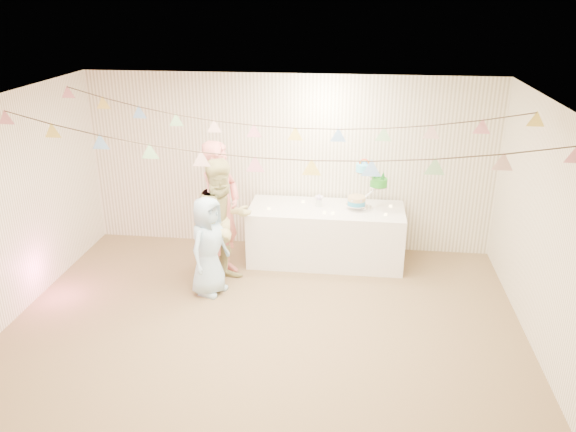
# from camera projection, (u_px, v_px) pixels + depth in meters

# --- Properties ---
(floor) EXTENTS (6.00, 6.00, 0.00)m
(floor) POSITION_uv_depth(u_px,v_px,m) (262.00, 334.00, 6.44)
(floor) COLOR brown
(floor) RESTS_ON ground
(ceiling) EXTENTS (6.00, 6.00, 0.00)m
(ceiling) POSITION_uv_depth(u_px,v_px,m) (258.00, 108.00, 5.47)
(ceiling) COLOR silver
(ceiling) RESTS_ON ground
(back_wall) EXTENTS (6.00, 6.00, 0.00)m
(back_wall) POSITION_uv_depth(u_px,v_px,m) (289.00, 163.00, 8.26)
(back_wall) COLOR white
(back_wall) RESTS_ON ground
(front_wall) EXTENTS (6.00, 6.00, 0.00)m
(front_wall) POSITION_uv_depth(u_px,v_px,m) (196.00, 380.00, 3.65)
(front_wall) COLOR white
(front_wall) RESTS_ON ground
(right_wall) EXTENTS (5.00, 5.00, 0.00)m
(right_wall) POSITION_uv_depth(u_px,v_px,m) (555.00, 244.00, 5.61)
(right_wall) COLOR white
(right_wall) RESTS_ON ground
(table) EXTENTS (2.18, 0.87, 0.82)m
(table) POSITION_uv_depth(u_px,v_px,m) (326.00, 234.00, 8.05)
(table) COLOR white
(table) RESTS_ON floor
(cake_stand) EXTENTS (0.60, 0.36, 0.68)m
(cake_stand) POSITION_uv_depth(u_px,v_px,m) (367.00, 190.00, 7.79)
(cake_stand) COLOR silver
(cake_stand) RESTS_ON table
(cake_bottom) EXTENTS (0.31, 0.31, 0.15)m
(cake_bottom) POSITION_uv_depth(u_px,v_px,m) (355.00, 208.00, 7.84)
(cake_bottom) COLOR #2992C3
(cake_bottom) RESTS_ON cake_stand
(cake_middle) EXTENTS (0.27, 0.27, 0.22)m
(cake_middle) POSITION_uv_depth(u_px,v_px,m) (380.00, 187.00, 7.84)
(cake_middle) COLOR #208C1E
(cake_middle) RESTS_ON cake_stand
(cake_top_tier) EXTENTS (0.25, 0.25, 0.19)m
(cake_top_tier) POSITION_uv_depth(u_px,v_px,m) (363.00, 171.00, 7.66)
(cake_top_tier) COLOR #4FCEF9
(cake_top_tier) RESTS_ON cake_stand
(platter) EXTENTS (0.31, 0.31, 0.02)m
(platter) POSITION_uv_depth(u_px,v_px,m) (291.00, 212.00, 7.93)
(platter) COLOR white
(platter) RESTS_ON table
(posy) EXTENTS (0.15, 0.15, 0.17)m
(posy) POSITION_uv_depth(u_px,v_px,m) (319.00, 205.00, 7.95)
(posy) COLOR white
(posy) RESTS_ON table
(person_adult_a) EXTENTS (0.66, 0.80, 1.89)m
(person_adult_a) POSITION_uv_depth(u_px,v_px,m) (221.00, 211.00, 7.45)
(person_adult_a) COLOR #D77370
(person_adult_a) RESTS_ON floor
(person_adult_b) EXTENTS (1.05, 1.05, 1.72)m
(person_adult_b) POSITION_uv_depth(u_px,v_px,m) (223.00, 223.00, 7.30)
(person_adult_b) COLOR tan
(person_adult_b) RESTS_ON floor
(person_child) EXTENTS (0.63, 0.75, 1.31)m
(person_child) POSITION_uv_depth(u_px,v_px,m) (208.00, 246.00, 7.10)
(person_child) COLOR #A7CFEC
(person_child) RESTS_ON floor
(bunting_back) EXTENTS (5.60, 1.10, 0.40)m
(bunting_back) POSITION_uv_depth(u_px,v_px,m) (274.00, 111.00, 6.58)
(bunting_back) COLOR pink
(bunting_back) RESTS_ON ceiling
(bunting_front) EXTENTS (5.60, 0.90, 0.36)m
(bunting_front) POSITION_uv_depth(u_px,v_px,m) (255.00, 141.00, 5.39)
(bunting_front) COLOR #72A5E5
(bunting_front) RESTS_ON ceiling
(tealight_0) EXTENTS (0.04, 0.04, 0.03)m
(tealight_0) POSITION_uv_depth(u_px,v_px,m) (269.00, 208.00, 7.85)
(tealight_0) COLOR #FFD88C
(tealight_0) RESTS_ON table
(tealight_1) EXTENTS (0.04, 0.04, 0.03)m
(tealight_1) POSITION_uv_depth(u_px,v_px,m) (303.00, 201.00, 8.10)
(tealight_1) COLOR #FFD88C
(tealight_1) RESTS_ON table
(tealight_2) EXTENTS (0.04, 0.04, 0.03)m
(tealight_2) POSITION_uv_depth(u_px,v_px,m) (333.00, 213.00, 7.68)
(tealight_2) COLOR #FFD88C
(tealight_2) RESTS_ON table
(tealight_3) EXTENTS (0.04, 0.04, 0.03)m
(tealight_3) POSITION_uv_depth(u_px,v_px,m) (352.00, 203.00, 8.06)
(tealight_3) COLOR #FFD88C
(tealight_3) RESTS_ON table
(tealight_4) EXTENTS (0.04, 0.04, 0.03)m
(tealight_4) POSITION_uv_depth(u_px,v_px,m) (386.00, 214.00, 7.64)
(tealight_4) COLOR #FFD88C
(tealight_4) RESTS_ON table
(tealight_5) EXTENTS (0.04, 0.04, 0.03)m
(tealight_5) POSITION_uv_depth(u_px,v_px,m) (391.00, 206.00, 7.93)
(tealight_5) COLOR #FFD88C
(tealight_5) RESTS_ON table
(tealight_6) EXTENTS (0.04, 0.04, 0.03)m
(tealight_6) POSITION_uv_depth(u_px,v_px,m) (325.00, 212.00, 7.70)
(tealight_6) COLOR #FFD88C
(tealight_6) RESTS_ON table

